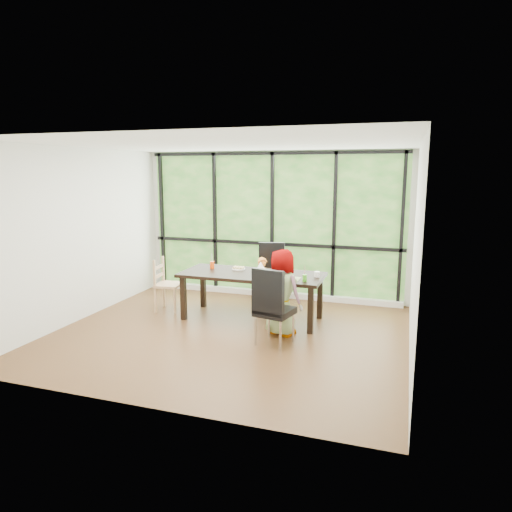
% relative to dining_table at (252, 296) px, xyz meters
% --- Properties ---
extents(ground, '(5.00, 5.00, 0.00)m').
position_rel_dining_table_xyz_m(ground, '(-0.10, -0.75, -0.38)').
color(ground, black).
rests_on(ground, ground).
extents(back_wall, '(5.00, 0.00, 5.00)m').
position_rel_dining_table_xyz_m(back_wall, '(-0.10, 1.50, 0.98)').
color(back_wall, silver).
rests_on(back_wall, ground).
extents(foliage_backdrop, '(4.80, 0.02, 2.65)m').
position_rel_dining_table_xyz_m(foliage_backdrop, '(-0.10, 1.48, 0.98)').
color(foliage_backdrop, '#214C19').
rests_on(foliage_backdrop, back_wall).
extents(window_mullions, '(4.80, 0.06, 2.65)m').
position_rel_dining_table_xyz_m(window_mullions, '(-0.10, 1.44, 0.98)').
color(window_mullions, black).
rests_on(window_mullions, back_wall).
extents(window_sill, '(4.80, 0.12, 0.10)m').
position_rel_dining_table_xyz_m(window_sill, '(-0.10, 1.40, -0.33)').
color(window_sill, silver).
rests_on(window_sill, ground).
extents(dining_table, '(2.31, 1.10, 0.75)m').
position_rel_dining_table_xyz_m(dining_table, '(0.00, 0.00, 0.00)').
color(dining_table, black).
rests_on(dining_table, ground).
extents(chair_window_leather, '(0.55, 0.55, 1.08)m').
position_rel_dining_table_xyz_m(chair_window_leather, '(0.05, 0.90, 0.17)').
color(chair_window_leather, black).
rests_on(chair_window_leather, ground).
extents(chair_interior_leather, '(0.55, 0.55, 1.08)m').
position_rel_dining_table_xyz_m(chair_interior_leather, '(0.64, -0.93, 0.17)').
color(chair_interior_leather, black).
rests_on(chair_interior_leather, ground).
extents(chair_end_beech, '(0.45, 0.46, 0.90)m').
position_rel_dining_table_xyz_m(chair_end_beech, '(-1.48, -0.01, 0.08)').
color(chair_end_beech, tan).
rests_on(chair_end_beech, ground).
extents(child_toddler, '(0.38, 0.30, 0.90)m').
position_rel_dining_table_xyz_m(child_toddler, '(-0.00, 0.57, 0.08)').
color(child_toddler, orange).
rests_on(child_toddler, ground).
extents(child_older, '(0.72, 0.59, 1.25)m').
position_rel_dining_table_xyz_m(child_older, '(0.66, -0.53, 0.25)').
color(child_older, gray).
rests_on(child_older, ground).
extents(placemat, '(0.44, 0.32, 0.01)m').
position_rel_dining_table_xyz_m(placemat, '(0.59, -0.21, 0.38)').
color(placemat, tan).
rests_on(placemat, dining_table).
extents(plate_far, '(0.22, 0.22, 0.01)m').
position_rel_dining_table_xyz_m(plate_far, '(-0.30, 0.20, 0.38)').
color(plate_far, white).
rests_on(plate_far, dining_table).
extents(plate_near, '(0.25, 0.25, 0.02)m').
position_rel_dining_table_xyz_m(plate_near, '(0.60, -0.19, 0.38)').
color(plate_near, white).
rests_on(plate_near, dining_table).
extents(orange_cup, '(0.07, 0.07, 0.12)m').
position_rel_dining_table_xyz_m(orange_cup, '(-0.75, 0.14, 0.43)').
color(orange_cup, '#FF4B0B').
rests_on(orange_cup, dining_table).
extents(green_cup, '(0.07, 0.07, 0.10)m').
position_rel_dining_table_xyz_m(green_cup, '(0.91, -0.28, 0.43)').
color(green_cup, '#4EC825').
rests_on(green_cup, dining_table).
extents(white_mug, '(0.08, 0.08, 0.08)m').
position_rel_dining_table_xyz_m(white_mug, '(1.02, 0.06, 0.42)').
color(white_mug, white).
rests_on(white_mug, dining_table).
extents(tissue_box, '(0.13, 0.13, 0.11)m').
position_rel_dining_table_xyz_m(tissue_box, '(0.18, -0.13, 0.43)').
color(tissue_box, tan).
rests_on(tissue_box, dining_table).
extents(crepe_rolls_far, '(0.20, 0.12, 0.04)m').
position_rel_dining_table_xyz_m(crepe_rolls_far, '(-0.30, 0.20, 0.41)').
color(crepe_rolls_far, tan).
rests_on(crepe_rolls_far, plate_far).
extents(crepe_rolls_near, '(0.15, 0.12, 0.04)m').
position_rel_dining_table_xyz_m(crepe_rolls_near, '(0.60, -0.19, 0.41)').
color(crepe_rolls_near, tan).
rests_on(crepe_rolls_near, plate_near).
extents(straw_white, '(0.01, 0.04, 0.20)m').
position_rel_dining_table_xyz_m(straw_white, '(-0.75, 0.14, 0.53)').
color(straw_white, white).
rests_on(straw_white, orange_cup).
extents(straw_pink, '(0.01, 0.04, 0.20)m').
position_rel_dining_table_xyz_m(straw_pink, '(0.91, -0.28, 0.52)').
color(straw_pink, pink).
rests_on(straw_pink, green_cup).
extents(tissue, '(0.12, 0.12, 0.11)m').
position_rel_dining_table_xyz_m(tissue, '(0.18, -0.13, 0.54)').
color(tissue, white).
rests_on(tissue, tissue_box).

